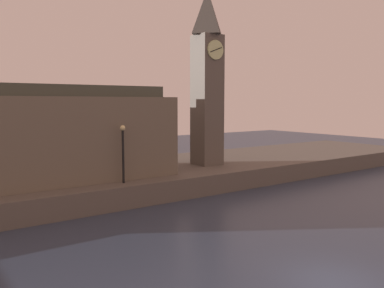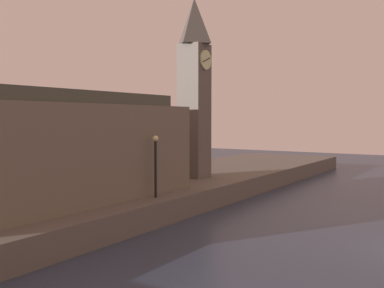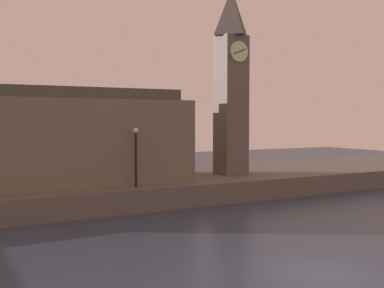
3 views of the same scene
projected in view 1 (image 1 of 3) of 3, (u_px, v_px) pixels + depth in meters
ground_plane at (334, 283)px, 15.35m from camera, size 120.00×120.00×0.00m
far_embankment at (113, 181)px, 31.46m from camera, size 70.00×12.00×1.50m
clock_tower at (207, 75)px, 34.00m from camera, size 2.29×2.34×14.72m
parliament_hall at (40, 135)px, 27.13m from camera, size 17.25×6.61×9.23m
streetlamp at (123, 147)px, 26.54m from camera, size 0.36×0.36×3.85m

